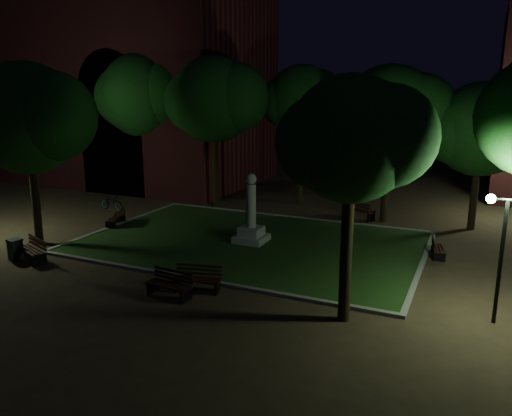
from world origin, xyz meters
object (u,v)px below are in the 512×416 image
(trash_bin, at_px, (15,249))
(bicycle, at_px, (112,203))
(bench_near_right, at_px, (170,285))
(bench_left_side, at_px, (117,219))
(monument, at_px, (251,223))
(bench_right_side, at_px, (437,249))
(bench_far_side, at_px, (358,211))
(bench_west_near, at_px, (33,250))
(bench_near_left, at_px, (198,279))

(trash_bin, bearing_deg, bicycle, 104.54)
(bench_near_right, xyz_separation_m, bicycle, (-10.34, 9.26, 0.00))
(bench_left_side, bearing_deg, monument, 71.62)
(bench_right_side, relative_size, bench_far_side, 0.74)
(bench_near_right, xyz_separation_m, bench_west_near, (-7.29, 0.74, 0.02))
(bicycle, bearing_deg, bench_west_near, -153.89)
(bench_near_right, relative_size, bench_far_side, 0.90)
(bench_right_side, bearing_deg, bench_near_right, 125.62)
(bench_left_side, relative_size, bicycle, 1.03)
(bench_far_side, bearing_deg, bench_right_side, 156.67)
(bench_near_left, distance_m, bench_west_near, 7.89)
(monument, height_order, bicycle, monument)
(monument, relative_size, bench_near_right, 1.86)
(bench_left_side, distance_m, bench_right_side, 15.75)
(bench_near_left, bearing_deg, bench_left_side, 131.36)
(bench_near_left, height_order, bench_right_side, bench_near_left)
(bench_near_left, height_order, bench_far_side, bench_far_side)
(bench_west_near, height_order, bench_left_side, bench_west_near)
(bench_near_left, xyz_separation_m, bench_near_right, (-0.60, -0.83, 0.00))
(bench_near_left, xyz_separation_m, trash_bin, (-8.69, -0.27, 0.02))
(monument, relative_size, bicycle, 1.93)
(monument, relative_size, trash_bin, 3.60)
(monument, distance_m, bicycle, 10.62)
(monument, bearing_deg, bench_far_side, 61.29)
(bench_near_left, height_order, bench_left_side, bench_near_left)
(bench_near_right, relative_size, bench_right_side, 1.20)
(bench_near_right, xyz_separation_m, bench_far_side, (3.46, 13.11, 0.04))
(trash_bin, bearing_deg, monument, 37.41)
(bench_west_near, xyz_separation_m, bench_right_side, (15.28, 7.49, -0.10))
(bench_far_side, distance_m, bicycle, 14.33)
(bench_west_near, bearing_deg, bench_near_left, 21.47)
(bench_right_side, bearing_deg, bench_west_near, 105.88)
(bench_right_side, bearing_deg, bench_far_side, 32.64)
(bench_near_right, xyz_separation_m, bench_left_side, (-7.66, 6.45, -0.02))
(bench_near_left, relative_size, bench_right_side, 1.24)
(monument, xyz_separation_m, bench_right_side, (8.04, 1.52, -0.60))
(bench_left_side, relative_size, bench_far_side, 0.89)
(bicycle, bearing_deg, bench_near_right, -125.47)
(bench_far_side, bearing_deg, bicycle, 39.40)
(bench_far_side, relative_size, trash_bin, 2.16)
(monument, distance_m, bench_near_left, 5.94)
(monument, distance_m, trash_bin, 10.14)
(bench_near_left, bearing_deg, monument, 81.87)
(bench_near_right, bearing_deg, trash_bin, -178.88)
(bench_near_left, bearing_deg, bench_near_right, -140.38)
(bench_left_side, height_order, trash_bin, trash_bin)
(monument, height_order, bench_right_side, monument)
(bench_near_right, bearing_deg, bench_west_near, 179.24)
(bench_west_near, xyz_separation_m, bench_far_side, (10.75, 12.37, 0.02))
(bench_west_near, height_order, bench_far_side, bench_far_side)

